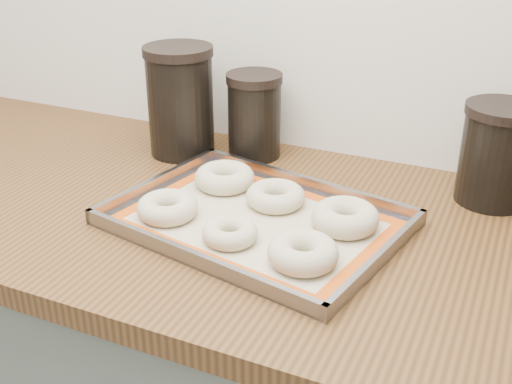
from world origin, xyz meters
The scene contains 12 objects.
countertop centered at (0.00, 1.68, 0.88)m, with size 3.06×0.68×0.04m, color brown.
baking_tray centered at (-0.02, 1.65, 0.91)m, with size 0.52×0.41×0.03m.
baking_mat centered at (-0.02, 1.65, 0.90)m, with size 0.47×0.37×0.00m.
bagel_front_left centered at (-0.17, 1.60, 0.92)m, with size 0.10×0.10×0.04m, color beige.
bagel_front_mid centered at (-0.03, 1.57, 0.92)m, with size 0.09×0.09×0.03m, color beige.
bagel_front_right centered at (0.09, 1.56, 0.92)m, with size 0.11×0.11×0.04m, color beige.
bagel_back_left centered at (-0.13, 1.75, 0.92)m, with size 0.11×0.11×0.04m, color beige.
bagel_back_mid centered at (-0.02, 1.72, 0.92)m, with size 0.10×0.10×0.03m, color beige.
bagel_back_right centered at (0.12, 1.69, 0.92)m, with size 0.11×0.11×0.04m, color beige.
canister_left centered at (-0.29, 1.87, 1.01)m, with size 0.14×0.14×0.22m.
canister_mid centered at (-0.15, 1.92, 0.99)m, with size 0.11×0.11×0.17m.
canister_right centered at (0.32, 1.90, 0.99)m, with size 0.13×0.13×0.18m.
Camera 1 is at (0.36, 0.79, 1.42)m, focal length 45.00 mm.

